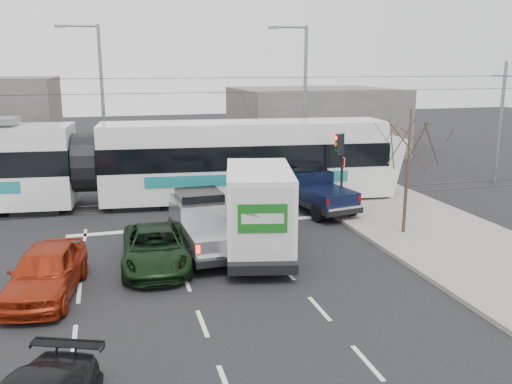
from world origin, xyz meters
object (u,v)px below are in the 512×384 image
object	(u,v)px
navy_pickup	(312,188)
green_car	(155,248)
silver_pickup	(204,222)
tram	(85,164)
traffic_signal	(340,155)
box_truck	(258,210)
street_lamp_near	(302,95)
red_car	(46,271)
bare_tree	(409,144)
street_lamp_far	(99,96)

from	to	relation	value
navy_pickup	green_car	bearing A→B (deg)	-154.56
silver_pickup	navy_pickup	bearing A→B (deg)	32.31
tram	silver_pickup	xyz separation A→B (m)	(4.42, -7.44, -1.12)
traffic_signal	box_truck	distance (m)	6.88
street_lamp_near	silver_pickup	xyz separation A→B (m)	(-7.87, -10.86, -4.09)
street_lamp_near	silver_pickup	distance (m)	14.02
red_car	tram	bearing A→B (deg)	94.25
bare_tree	box_truck	bearing A→B (deg)	-176.34
bare_tree	navy_pickup	bearing A→B (deg)	114.09
street_lamp_near	silver_pickup	size ratio (longest dim) A/B	1.56
street_lamp_near	navy_pickup	bearing A→B (deg)	-105.66
silver_pickup	navy_pickup	xyz separation A→B (m)	(5.99, 4.18, 0.04)
box_truck	green_car	bearing A→B (deg)	-160.49
traffic_signal	silver_pickup	world-z (taller)	traffic_signal
bare_tree	tram	world-z (taller)	tram
street_lamp_far	navy_pickup	size ratio (longest dim) A/B	1.68
street_lamp_near	box_truck	distance (m)	13.78
bare_tree	tram	bearing A→B (deg)	147.25
street_lamp_near	street_lamp_far	world-z (taller)	same
traffic_signal	street_lamp_near	world-z (taller)	street_lamp_near
street_lamp_far	street_lamp_near	bearing A→B (deg)	-9.87
street_lamp_near	navy_pickup	distance (m)	8.03
traffic_signal	street_lamp_near	xyz separation A→B (m)	(0.84, 7.50, 2.37)
traffic_signal	tram	distance (m)	12.16
street_lamp_near	red_car	size ratio (longest dim) A/B	1.97
bare_tree	silver_pickup	xyz separation A→B (m)	(-8.15, 0.64, -2.77)
street_lamp_near	box_truck	bearing A→B (deg)	-116.77
navy_pickup	tram	bearing A→B (deg)	152.56
silver_pickup	navy_pickup	size ratio (longest dim) A/B	1.08
bare_tree	navy_pickup	size ratio (longest dim) A/B	0.93
street_lamp_near	tram	distance (m)	13.09
traffic_signal	tram	bearing A→B (deg)	160.34
silver_pickup	traffic_signal	bearing A→B (deg)	22.94
navy_pickup	bare_tree	bearing A→B (deg)	-75.96
bare_tree	red_car	world-z (taller)	bare_tree
red_car	bare_tree	bearing A→B (deg)	19.60
tram	navy_pickup	world-z (taller)	tram
navy_pickup	traffic_signal	bearing A→B (deg)	-48.85
street_lamp_far	red_car	world-z (taller)	street_lamp_far
tram	green_car	bearing A→B (deg)	-68.71
box_truck	tram	bearing A→B (deg)	139.44
green_car	tram	bearing A→B (deg)	108.94
silver_pickup	navy_pickup	distance (m)	7.31
street_lamp_near	green_car	xyz separation A→B (m)	(-9.82, -12.34, -4.44)
street_lamp_far	box_truck	size ratio (longest dim) A/B	1.31
street_lamp_far	tram	world-z (taller)	street_lamp_far
street_lamp_far	red_car	size ratio (longest dim) A/B	1.97
red_car	navy_pickup	bearing A→B (deg)	41.99
box_truck	green_car	xyz separation A→B (m)	(-3.81, -0.44, -0.94)
navy_pickup	red_car	size ratio (longest dim) A/B	1.17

